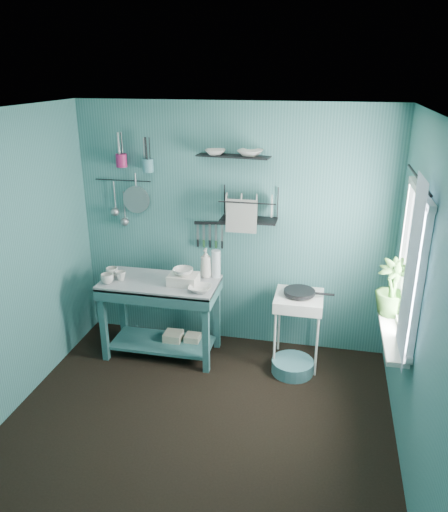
% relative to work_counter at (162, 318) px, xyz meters
% --- Properties ---
extents(floor, '(3.20, 3.20, 0.00)m').
position_rel_work_counter_xyz_m(floor, '(0.64, -1.03, -0.41)').
color(floor, black).
rests_on(floor, ground).
extents(ceiling, '(3.20, 3.20, 0.00)m').
position_rel_work_counter_xyz_m(ceiling, '(0.64, -1.03, 2.09)').
color(ceiling, silver).
rests_on(ceiling, ground).
extents(wall_back, '(3.20, 0.00, 3.20)m').
position_rel_work_counter_xyz_m(wall_back, '(0.64, 0.47, 0.84)').
color(wall_back, '#366F6E').
rests_on(wall_back, ground).
extents(wall_front, '(3.20, 0.00, 3.20)m').
position_rel_work_counter_xyz_m(wall_front, '(0.64, -2.53, 0.84)').
color(wall_front, '#366F6E').
rests_on(wall_front, ground).
extents(wall_left, '(0.00, 3.00, 3.00)m').
position_rel_work_counter_xyz_m(wall_left, '(-0.96, -1.03, 0.84)').
color(wall_left, '#366F6E').
rests_on(wall_left, ground).
extents(wall_right, '(0.00, 3.00, 3.00)m').
position_rel_work_counter_xyz_m(wall_right, '(2.24, -1.03, 0.84)').
color(wall_right, '#366F6E').
rests_on(wall_right, ground).
extents(work_counter, '(1.21, 0.70, 0.81)m').
position_rel_work_counter_xyz_m(work_counter, '(0.00, 0.00, 0.00)').
color(work_counter, '#2D5D5E').
rests_on(work_counter, floor).
extents(mug_left, '(0.12, 0.12, 0.10)m').
position_rel_work_counter_xyz_m(mug_left, '(-0.48, -0.16, 0.46)').
color(mug_left, silver).
rests_on(mug_left, work_counter).
extents(mug_mid, '(0.14, 0.14, 0.09)m').
position_rel_work_counter_xyz_m(mug_mid, '(-0.38, -0.06, 0.45)').
color(mug_mid, silver).
rests_on(mug_mid, work_counter).
extents(mug_right, '(0.17, 0.17, 0.10)m').
position_rel_work_counter_xyz_m(mug_right, '(-0.50, 0.00, 0.46)').
color(mug_right, silver).
rests_on(mug_right, work_counter).
extents(wash_tub, '(0.28, 0.22, 0.10)m').
position_rel_work_counter_xyz_m(wash_tub, '(0.25, -0.02, 0.46)').
color(wash_tub, beige).
rests_on(wash_tub, work_counter).
extents(tub_bowl, '(0.20, 0.19, 0.06)m').
position_rel_work_counter_xyz_m(tub_bowl, '(0.25, -0.02, 0.54)').
color(tub_bowl, silver).
rests_on(tub_bowl, wash_tub).
extents(soap_bottle, '(0.12, 0.12, 0.30)m').
position_rel_work_counter_xyz_m(soap_bottle, '(0.42, 0.20, 0.56)').
color(soap_bottle, beige).
rests_on(soap_bottle, work_counter).
extents(water_bottle, '(0.09, 0.09, 0.28)m').
position_rel_work_counter_xyz_m(water_bottle, '(0.52, 0.22, 0.55)').
color(water_bottle, silver).
rests_on(water_bottle, work_counter).
extents(counter_bowl, '(0.22, 0.22, 0.05)m').
position_rel_work_counter_xyz_m(counter_bowl, '(0.45, -0.15, 0.43)').
color(counter_bowl, silver).
rests_on(counter_bowl, work_counter).
extents(hotplate_stand, '(0.47, 0.47, 0.73)m').
position_rel_work_counter_xyz_m(hotplate_stand, '(1.36, 0.12, -0.04)').
color(hotplate_stand, white).
rests_on(hotplate_stand, floor).
extents(frying_pan, '(0.30, 0.30, 0.03)m').
position_rel_work_counter_xyz_m(frying_pan, '(1.36, 0.12, 0.37)').
color(frying_pan, black).
rests_on(frying_pan, hotplate_stand).
extents(knife_strip, '(0.32, 0.07, 0.03)m').
position_rel_work_counter_xyz_m(knife_strip, '(0.41, 0.44, 0.90)').
color(knife_strip, black).
rests_on(knife_strip, wall_back).
extents(dish_rack, '(0.57, 0.30, 0.32)m').
position_rel_work_counter_xyz_m(dish_rack, '(0.82, 0.34, 1.14)').
color(dish_rack, black).
rests_on(dish_rack, wall_back).
extents(upper_shelf, '(0.72, 0.25, 0.01)m').
position_rel_work_counter_xyz_m(upper_shelf, '(0.66, 0.37, 1.60)').
color(upper_shelf, black).
rests_on(upper_shelf, wall_back).
extents(shelf_bowl_left, '(0.22, 0.22, 0.05)m').
position_rel_work_counter_xyz_m(shelf_bowl_left, '(0.49, 0.37, 1.62)').
color(shelf_bowl_left, silver).
rests_on(shelf_bowl_left, upper_shelf).
extents(shelf_bowl_right, '(0.26, 0.26, 0.06)m').
position_rel_work_counter_xyz_m(shelf_bowl_right, '(0.82, 0.37, 1.60)').
color(shelf_bowl_right, silver).
rests_on(shelf_bowl_right, upper_shelf).
extents(utensil_cup_magenta, '(0.11, 0.11, 0.13)m').
position_rel_work_counter_xyz_m(utensil_cup_magenta, '(-0.48, 0.39, 1.51)').
color(utensil_cup_magenta, '#9F1D55').
rests_on(utensil_cup_magenta, wall_back).
extents(utensil_cup_teal, '(0.11, 0.11, 0.13)m').
position_rel_work_counter_xyz_m(utensil_cup_teal, '(-0.20, 0.39, 1.47)').
color(utensil_cup_teal, teal).
rests_on(utensil_cup_teal, wall_back).
extents(colander, '(0.28, 0.03, 0.28)m').
position_rel_work_counter_xyz_m(colander, '(-0.36, 0.42, 1.11)').
color(colander, gray).
rests_on(colander, wall_back).
extents(ladle_outer, '(0.01, 0.01, 0.30)m').
position_rel_work_counter_xyz_m(ladle_outer, '(-0.60, 0.43, 1.14)').
color(ladle_outer, gray).
rests_on(ladle_outer, wall_back).
extents(ladle_inner, '(0.01, 0.01, 0.30)m').
position_rel_work_counter_xyz_m(ladle_inner, '(-0.50, 0.43, 1.03)').
color(ladle_inner, gray).
rests_on(ladle_inner, wall_back).
extents(hook_rail, '(0.60, 0.01, 0.01)m').
position_rel_work_counter_xyz_m(hook_rail, '(-0.50, 0.44, 1.30)').
color(hook_rail, black).
rests_on(hook_rail, wall_back).
extents(window_glass, '(0.00, 1.10, 1.10)m').
position_rel_work_counter_xyz_m(window_glass, '(2.22, -0.58, 0.99)').
color(window_glass, white).
rests_on(window_glass, wall_right).
extents(windowsill, '(0.16, 0.95, 0.04)m').
position_rel_work_counter_xyz_m(windowsill, '(2.14, -0.58, 0.40)').
color(windowsill, white).
rests_on(windowsill, wall_right).
extents(curtain, '(0.00, 1.35, 1.35)m').
position_rel_work_counter_xyz_m(curtain, '(2.16, -0.88, 1.04)').
color(curtain, silver).
rests_on(curtain, wall_right).
extents(curtain_rod, '(0.02, 1.05, 0.02)m').
position_rel_work_counter_xyz_m(curtain_rod, '(2.18, -0.58, 1.64)').
color(curtain_rod, black).
rests_on(curtain_rod, wall_right).
extents(potted_plant, '(0.30, 0.30, 0.49)m').
position_rel_work_counter_xyz_m(potted_plant, '(2.14, -0.29, 0.67)').
color(potted_plant, '#336127').
rests_on(potted_plant, windowsill).
extents(storage_tin_large, '(0.18, 0.18, 0.22)m').
position_rel_work_counter_xyz_m(storage_tin_large, '(0.10, 0.05, -0.30)').
color(storage_tin_large, tan).
rests_on(storage_tin_large, floor).
extents(storage_tin_small, '(0.15, 0.15, 0.20)m').
position_rel_work_counter_xyz_m(storage_tin_small, '(0.30, 0.08, -0.31)').
color(storage_tin_small, tan).
rests_on(storage_tin_small, floor).
extents(floor_basin, '(0.41, 0.41, 0.13)m').
position_rel_work_counter_xyz_m(floor_basin, '(1.35, -0.08, -0.34)').
color(floor_basin, teal).
rests_on(floor_basin, floor).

